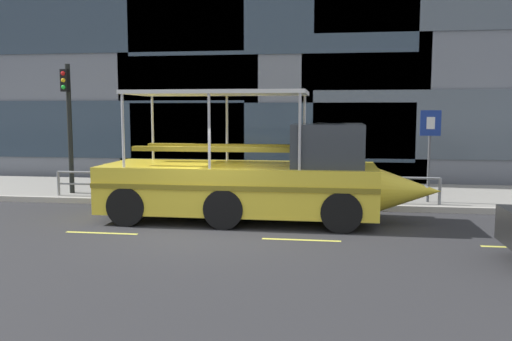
# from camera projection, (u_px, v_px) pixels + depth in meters

# --- Properties ---
(ground_plane) EXTENTS (120.00, 120.00, 0.00)m
(ground_plane) POSITION_uv_depth(u_px,v_px,m) (206.00, 230.00, 13.05)
(ground_plane) COLOR #2B2B2D
(sidewalk) EXTENTS (32.00, 4.80, 0.18)m
(sidewalk) POSITION_uv_depth(u_px,v_px,m) (243.00, 192.00, 18.55)
(sidewalk) COLOR gray
(sidewalk) RESTS_ON ground_plane
(curb_edge) EXTENTS (32.00, 0.18, 0.18)m
(curb_edge) POSITION_uv_depth(u_px,v_px,m) (230.00, 204.00, 16.10)
(curb_edge) COLOR #B2ADA3
(curb_edge) RESTS_ON ground_plane
(lane_centreline) EXTENTS (25.80, 0.12, 0.01)m
(lane_centreline) POSITION_uv_depth(u_px,v_px,m) (199.00, 236.00, 12.33)
(lane_centreline) COLOR #DBD64C
(lane_centreline) RESTS_ON ground_plane
(curb_guardrail) EXTENTS (12.09, 0.09, 0.81)m
(curb_guardrail) POSITION_uv_depth(u_px,v_px,m) (239.00, 182.00, 16.33)
(curb_guardrail) COLOR gray
(curb_guardrail) RESTS_ON sidewalk
(traffic_light_pole) EXTENTS (0.24, 0.46, 4.29)m
(traffic_light_pole) POSITION_uv_depth(u_px,v_px,m) (68.00, 116.00, 17.42)
(traffic_light_pole) COLOR black
(traffic_light_pole) RESTS_ON sidewalk
(parking_sign) EXTENTS (0.60, 0.12, 2.77)m
(parking_sign) POSITION_uv_depth(u_px,v_px,m) (430.00, 140.00, 15.75)
(parking_sign) COLOR #4C4F54
(parking_sign) RESTS_ON sidewalk
(duck_tour_boat) EXTENTS (9.03, 2.62, 3.45)m
(duck_tour_boat) POSITION_uv_depth(u_px,v_px,m) (258.00, 179.00, 14.05)
(duck_tour_boat) COLOR yellow
(duck_tour_boat) RESTS_ON ground_plane
(pedestrian_near_bow) EXTENTS (0.44, 0.33, 1.74)m
(pedestrian_near_bow) POSITION_uv_depth(u_px,v_px,m) (345.00, 166.00, 16.46)
(pedestrian_near_bow) COLOR #47423D
(pedestrian_near_bow) RESTS_ON sidewalk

